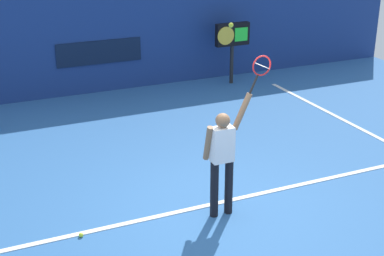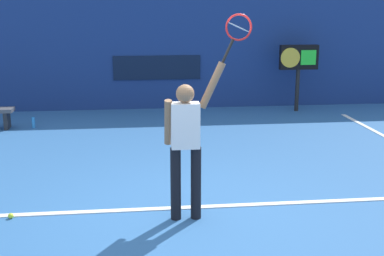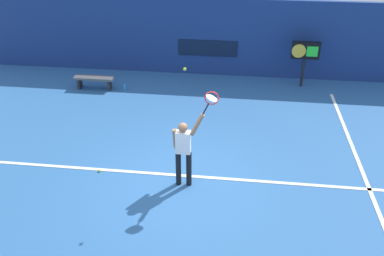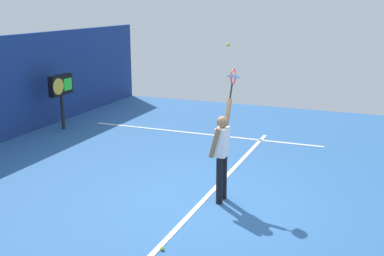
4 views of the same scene
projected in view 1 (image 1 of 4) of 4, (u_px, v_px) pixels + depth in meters
The scene contains 10 objects.
ground_plane at pixel (216, 212), 8.91m from camera, with size 18.00×18.00×0.00m, color #2D609E.
back_wall at pixel (97, 37), 14.22m from camera, with size 18.00×0.20×2.87m, color navy.
sponsor_banner_center at pixel (99, 52), 14.26m from camera, with size 2.20×0.03×0.60m, color #0C1933.
court_baseline at pixel (210, 205), 9.10m from camera, with size 10.00×0.10×0.01m, color white.
court_sideline at pixel (358, 127), 12.28m from camera, with size 0.10×7.00×0.01m, color white.
tennis_player at pixel (222, 155), 8.48m from camera, with size 0.73×0.31×1.96m.
tennis_racket at pixel (261, 68), 8.22m from camera, with size 0.42×0.27×0.62m.
tennis_ball at pixel (231, 25), 7.71m from camera, with size 0.07×0.07×0.07m, color #CCE033.
scoreboard_clock at pixel (232, 37), 14.92m from camera, with size 0.96×0.20×1.65m.
spare_ball at pixel (81, 235), 8.22m from camera, with size 0.07×0.07×0.07m, color #CCE033.
Camera 1 is at (-3.50, -6.97, 4.52)m, focal length 52.50 mm.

